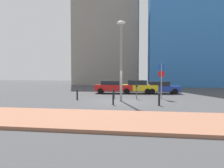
# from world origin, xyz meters

# --- Properties ---
(ground_plane) EXTENTS (120.00, 120.00, 0.00)m
(ground_plane) POSITION_xyz_m (0.00, 0.00, 0.00)
(ground_plane) COLOR #424244
(sidewalk_brick) EXTENTS (40.00, 4.21, 0.14)m
(sidewalk_brick) POSITION_xyz_m (0.00, -6.86, 0.07)
(sidewalk_brick) COLOR #9E664C
(sidewalk_brick) RESTS_ON ground
(parked_car_red) EXTENTS (4.47, 2.20, 1.46)m
(parked_car_red) POSITION_xyz_m (-1.69, 7.33, 0.77)
(parked_car_red) COLOR red
(parked_car_red) RESTS_ON ground
(parked_car_yellow) EXTENTS (4.22, 2.11, 1.55)m
(parked_car_yellow) POSITION_xyz_m (1.35, 7.60, 0.81)
(parked_car_yellow) COLOR gold
(parked_car_yellow) RESTS_ON ground
(parked_car_blue) EXTENTS (4.52, 2.21, 1.43)m
(parked_car_blue) POSITION_xyz_m (3.74, 7.73, 0.75)
(parked_car_blue) COLOR #1E389E
(parked_car_blue) RESTS_ON ground
(parking_sign_post) EXTENTS (0.60, 0.10, 3.18)m
(parking_sign_post) POSITION_xyz_m (3.43, 2.53, 2.01)
(parking_sign_post) COLOR gray
(parking_sign_post) RESTS_ON ground
(parking_meter) EXTENTS (0.18, 0.14, 1.35)m
(parking_meter) POSITION_xyz_m (1.21, 1.96, 0.88)
(parking_meter) COLOR #4C4C51
(parking_meter) RESTS_ON ground
(street_lamp) EXTENTS (0.70, 0.36, 6.56)m
(street_lamp) POSITION_xyz_m (-0.02, 0.35, 3.89)
(street_lamp) COLOR gray
(street_lamp) RESTS_ON ground
(traffic_bollard_near) EXTENTS (0.14, 0.14, 0.85)m
(traffic_bollard_near) POSITION_xyz_m (-3.92, 0.75, 0.43)
(traffic_bollard_near) COLOR black
(traffic_bollard_near) RESTS_ON ground
(traffic_bollard_mid) EXTENTS (0.14, 0.14, 0.89)m
(traffic_bollard_mid) POSITION_xyz_m (2.89, -1.72, 0.44)
(traffic_bollard_mid) COLOR black
(traffic_bollard_mid) RESTS_ON ground
(traffic_bollard_far) EXTENTS (0.15, 0.15, 0.89)m
(traffic_bollard_far) POSITION_xyz_m (-0.91, 2.41, 0.44)
(traffic_bollard_far) COLOR black
(traffic_bollard_far) RESTS_ON ground
(traffic_bollard_edge) EXTENTS (0.12, 0.12, 0.91)m
(traffic_bollard_edge) POSITION_xyz_m (-0.38, -1.73, 0.45)
(traffic_bollard_edge) COLOR black
(traffic_bollard_edge) RESTS_ON ground
(building_colorful_midrise) EXTENTS (19.84, 14.84, 25.97)m
(building_colorful_midrise) POSITION_xyz_m (12.98, 27.43, 12.98)
(building_colorful_midrise) COLOR #3372BF
(building_colorful_midrise) RESTS_ON ground
(building_under_construction) EXTENTS (14.13, 10.05, 23.20)m
(building_under_construction) POSITION_xyz_m (-6.20, 29.79, 11.60)
(building_under_construction) COLOR gray
(building_under_construction) RESTS_ON ground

